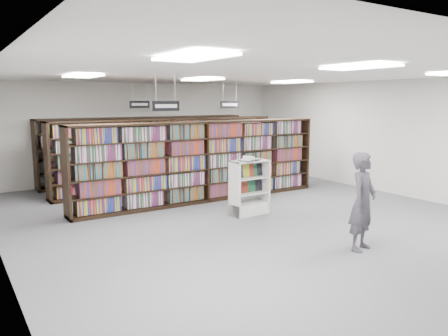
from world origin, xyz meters
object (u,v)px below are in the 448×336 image
open_book (249,159)px  shopper (363,202)px  bookshelf_row_near (203,162)px  endcap_display (248,195)px

open_book → shopper: 3.07m
open_book → shopper: size_ratio=0.35×
bookshelf_row_near → endcap_display: size_ratio=5.51×
bookshelf_row_near → endcap_display: bookshelf_row_near is taller
bookshelf_row_near → shopper: bearing=-84.7°
endcap_display → open_book: size_ratio=2.10×
bookshelf_row_near → shopper: 4.86m
bookshelf_row_near → open_book: (0.18, -1.81, 0.25)m
endcap_display → open_book: open_book is taller
bookshelf_row_near → open_book: bearing=-84.3°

